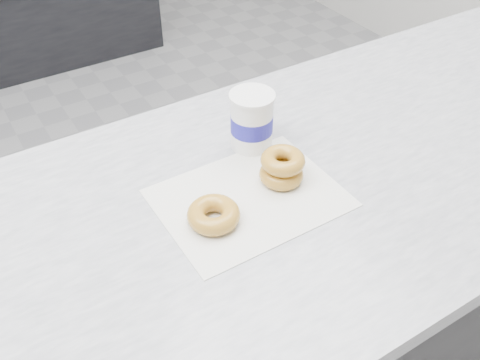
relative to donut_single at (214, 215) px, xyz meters
name	(u,v)px	position (x,y,z in m)	size (l,w,h in m)	color
ground	(68,327)	(-0.26, 0.62, -0.92)	(5.00, 5.00, 0.00)	gray
wax_paper	(249,198)	(0.09, 0.02, -0.02)	(0.34, 0.26, 0.00)	silver
donut_single	(214,215)	(0.00, 0.00, 0.00)	(0.10, 0.10, 0.03)	gold
donut_stack	(282,167)	(0.17, 0.03, 0.01)	(0.11, 0.11, 0.06)	gold
coffee_cup	(252,120)	(0.18, 0.16, 0.05)	(0.11, 0.11, 0.13)	white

